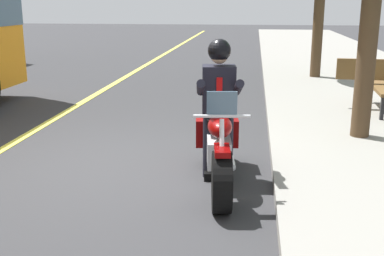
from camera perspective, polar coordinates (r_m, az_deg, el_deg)
name	(u,v)px	position (r m, az deg, el deg)	size (l,w,h in m)	color
ground_plane	(124,165)	(6.69, -8.05, -4.33)	(80.00, 80.00, 0.00)	#333335
motorcycle_main	(219,147)	(5.87, 3.19, -2.30)	(2.22, 0.75, 1.26)	black
rider_main	(219,97)	(5.91, 3.17, 3.66)	(0.66, 0.60, 1.74)	black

